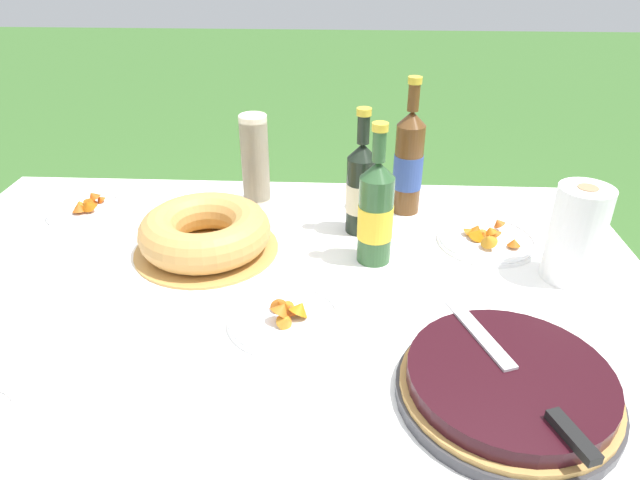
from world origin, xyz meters
TOP-DOWN VIEW (x-y plane):
  - garden_table at (0.00, 0.00)m, footprint 1.61×1.14m
  - tablecloth at (0.00, 0.00)m, footprint 1.62×1.15m
  - berry_tart at (0.41, -0.26)m, footprint 0.35×0.35m
  - serving_knife at (0.42, -0.29)m, footprint 0.15×0.36m
  - bundt_cake at (-0.17, 0.18)m, footprint 0.33×0.33m
  - cup_stack at (-0.09, 0.44)m, footprint 0.07×0.07m
  - cider_bottle_green at (0.22, 0.16)m, footprint 0.08×0.08m
  - cider_bottle_amber at (0.31, 0.41)m, footprint 0.07×0.07m
  - juice_bottle_red at (0.19, 0.29)m, footprint 0.07×0.07m
  - snack_plate_near at (-0.52, 0.35)m, footprint 0.20×0.20m
  - snack_plate_left at (0.48, 0.24)m, footprint 0.23×0.23m
  - snack_plate_right at (0.04, -0.08)m, footprint 0.22×0.22m
  - paper_towel_roll at (0.63, 0.11)m, footprint 0.11×0.11m

SIDE VIEW (x-z plane):
  - garden_table at x=0.00m, z-range 0.32..1.08m
  - tablecloth at x=0.00m, z-range 0.70..0.81m
  - snack_plate_right at x=0.04m, z-range 0.75..0.81m
  - snack_plate_left at x=0.48m, z-range 0.75..0.81m
  - snack_plate_near at x=-0.52m, z-range 0.75..0.81m
  - berry_tart at x=0.41m, z-range 0.77..0.82m
  - bundt_cake at x=-0.17m, z-range 0.77..0.86m
  - serving_knife at x=0.42m, z-range 0.82..0.84m
  - paper_towel_roll at x=0.63m, z-range 0.77..0.98m
  - juice_bottle_red at x=0.19m, z-range 0.73..1.03m
  - cider_bottle_green at x=0.22m, z-range 0.73..1.04m
  - cup_stack at x=-0.09m, z-range 0.77..1.01m
  - cider_bottle_amber at x=0.31m, z-range 0.73..1.07m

